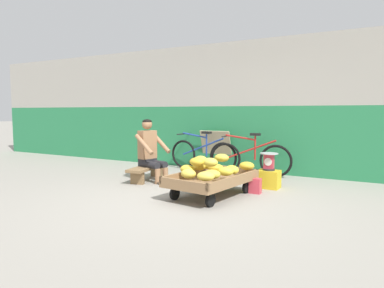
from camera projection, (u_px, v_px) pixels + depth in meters
ground_plane at (185, 201)px, 5.04m from camera, size 80.00×80.00×0.00m
back_wall at (254, 107)px, 7.44m from camera, size 16.00×0.30×2.75m
banana_cart at (212, 181)px, 5.31m from camera, size 1.03×1.54×0.36m
banana_pile at (211, 167)px, 5.22m from camera, size 0.93×1.35×0.26m
low_bench at (148, 170)px, 6.57m from camera, size 0.46×1.13×0.27m
vendor_seated at (150, 150)px, 6.47m from camera, size 0.73×0.58×1.14m
plastic_crate at (269, 179)px, 5.90m from camera, size 0.36×0.28×0.30m
weighing_scale at (269, 161)px, 5.87m from camera, size 0.30×0.30×0.29m
bicycle_near_left at (202, 154)px, 7.64m from camera, size 1.66×0.48×0.86m
bicycle_far_left at (250, 158)px, 7.03m from camera, size 1.66×0.48×0.86m
sign_board at (217, 150)px, 7.77m from camera, size 0.70×0.29×0.87m
shopping_bag at (255, 186)px, 5.52m from camera, size 0.18×0.12×0.24m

